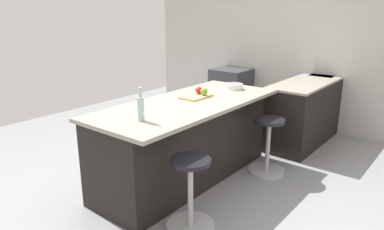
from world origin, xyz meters
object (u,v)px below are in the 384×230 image
stool_middle (190,196)px  fruit_bowl (234,86)px  apple_green (204,91)px  oven_range (231,93)px  kitchen_island (185,140)px  cutting_board (196,97)px  apple_red (199,90)px  stool_by_window (268,147)px  water_bottle (141,108)px

stool_middle → fruit_bowl: size_ratio=3.17×
apple_green → fruit_bowl: size_ratio=0.41×
oven_range → stool_middle: (3.14, 1.59, -0.12)m
oven_range → apple_green: 2.38m
apple_green → fruit_bowl: bearing=174.6°
stool_middle → apple_green: apple_green is taller
oven_range → apple_green: apple_green is taller
oven_range → kitchen_island: kitchen_island is taller
cutting_board → apple_red: bearing=-161.7°
stool_middle → oven_range: bearing=-153.1°
apple_red → fruit_bowl: bearing=165.2°
apple_green → apple_red: bearing=-102.8°
stool_middle → apple_green: bearing=-148.7°
apple_red → fruit_bowl: (-0.55, 0.14, -0.02)m
stool_by_window → cutting_board: 1.06m
cutting_board → apple_green: (-0.08, 0.06, 0.05)m
apple_red → water_bottle: bearing=9.7°
apple_red → apple_green: bearing=77.2°
oven_range → stool_by_window: (1.67, 1.59, -0.12)m
oven_range → stool_by_window: size_ratio=1.31×
apple_green → water_bottle: (1.09, 0.10, 0.06)m
kitchen_island → fruit_bowl: size_ratio=11.02×
kitchen_island → stool_by_window: 1.01m
stool_by_window → kitchen_island: bearing=-42.2°
apple_green → water_bottle: size_ratio=0.28×
cutting_board → fruit_bowl: fruit_bowl is taller
apple_red → fruit_bowl: 0.56m
water_bottle → fruit_bowl: 1.66m
water_bottle → fruit_bowl: water_bottle is taller
apple_red → water_bottle: (1.11, 0.19, 0.06)m
stool_middle → fruit_bowl: 1.82m
stool_middle → cutting_board: bearing=-144.2°
fruit_bowl → apple_green: bearing=-5.4°
fruit_bowl → kitchen_island: bearing=-5.9°
cutting_board → fruit_bowl: 0.66m
kitchen_island → apple_red: apple_red is taller
oven_range → fruit_bowl: bearing=33.4°
stool_by_window → oven_range: bearing=-136.3°
water_bottle → fruit_bowl: size_ratio=1.48×
apple_red → stool_middle: bearing=34.3°
cutting_board → kitchen_island: bearing=5.4°
oven_range → stool_middle: 3.53m
apple_red → oven_range: bearing=-157.3°
stool_by_window → fruit_bowl: fruit_bowl is taller
stool_middle → apple_green: (-1.04, -0.63, 0.67)m
stool_by_window → apple_red: 1.07m
stool_middle → cutting_board: size_ratio=1.86×
oven_range → apple_red: 2.33m
stool_by_window → water_bottle: water_bottle is taller
stool_by_window → apple_green: (0.44, -0.63, 0.67)m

